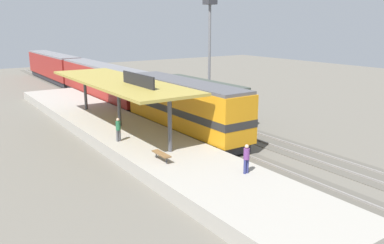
{
  "coord_description": "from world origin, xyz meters",
  "views": [
    {
      "loc": [
        -17.29,
        -29.19,
        9.13
      ],
      "look_at": [
        -1.38,
        -5.84,
        2.0
      ],
      "focal_mm": 36.66,
      "sensor_mm": 36.0,
      "label": 1
    }
  ],
  "objects_px": {
    "platform_bench": "(161,154)",
    "passenger_carriage_front": "(102,82)",
    "passenger_carriage_rear": "(53,67)",
    "person_waiting": "(246,157)",
    "person_walking": "(118,128)",
    "freight_car": "(199,98)",
    "locomotive": "(184,107)",
    "light_mast": "(210,31)"
  },
  "relations": [
    {
      "from": "person_walking",
      "to": "passenger_carriage_rear",
      "type": "bearing_deg",
      "value": 80.85
    },
    {
      "from": "locomotive",
      "to": "person_waiting",
      "type": "relative_size",
      "value": 8.44
    },
    {
      "from": "freight_car",
      "to": "person_waiting",
      "type": "bearing_deg",
      "value": -116.49
    },
    {
      "from": "person_waiting",
      "to": "passenger_carriage_rear",
      "type": "bearing_deg",
      "value": 86.46
    },
    {
      "from": "passenger_carriage_rear",
      "to": "freight_car",
      "type": "bearing_deg",
      "value": -82.4
    },
    {
      "from": "platform_bench",
      "to": "passenger_carriage_front",
      "type": "distance_m",
      "value": 25.38
    },
    {
      "from": "passenger_carriage_front",
      "to": "light_mast",
      "type": "height_order",
      "value": "light_mast"
    },
    {
      "from": "locomotive",
      "to": "passenger_carriage_front",
      "type": "xyz_separation_m",
      "value": [
        0.0,
        18.0,
        -0.1
      ]
    },
    {
      "from": "light_mast",
      "to": "person_walking",
      "type": "height_order",
      "value": "light_mast"
    },
    {
      "from": "platform_bench",
      "to": "person_waiting",
      "type": "height_order",
      "value": "person_waiting"
    },
    {
      "from": "passenger_carriage_front",
      "to": "passenger_carriage_rear",
      "type": "xyz_separation_m",
      "value": [
        0.0,
        20.8,
        0.0
      ]
    },
    {
      "from": "locomotive",
      "to": "freight_car",
      "type": "xyz_separation_m",
      "value": [
        4.6,
        4.3,
        -0.44
      ]
    },
    {
      "from": "platform_bench",
      "to": "freight_car",
      "type": "relative_size",
      "value": 0.14
    },
    {
      "from": "platform_bench",
      "to": "light_mast",
      "type": "xyz_separation_m",
      "value": [
        13.8,
        13.64,
        7.05
      ]
    },
    {
      "from": "freight_car",
      "to": "passenger_carriage_front",
      "type": "bearing_deg",
      "value": 108.57
    },
    {
      "from": "platform_bench",
      "to": "person_waiting",
      "type": "relative_size",
      "value": 0.99
    },
    {
      "from": "platform_bench",
      "to": "light_mast",
      "type": "bearing_deg",
      "value": 44.66
    },
    {
      "from": "passenger_carriage_front",
      "to": "passenger_carriage_rear",
      "type": "distance_m",
      "value": 20.8
    },
    {
      "from": "passenger_carriage_rear",
      "to": "person_waiting",
      "type": "relative_size",
      "value": 11.7
    },
    {
      "from": "light_mast",
      "to": "person_waiting",
      "type": "relative_size",
      "value": 6.84
    },
    {
      "from": "passenger_carriage_rear",
      "to": "freight_car",
      "type": "distance_m",
      "value": 34.8
    },
    {
      "from": "passenger_carriage_front",
      "to": "person_waiting",
      "type": "distance_m",
      "value": 29.28
    },
    {
      "from": "person_waiting",
      "to": "person_walking",
      "type": "relative_size",
      "value": 1.0
    },
    {
      "from": "passenger_carriage_rear",
      "to": "freight_car",
      "type": "xyz_separation_m",
      "value": [
        4.6,
        -34.5,
        -0.34
      ]
    },
    {
      "from": "light_mast",
      "to": "platform_bench",
      "type": "bearing_deg",
      "value": -135.34
    },
    {
      "from": "person_walking",
      "to": "passenger_carriage_front",
      "type": "bearing_deg",
      "value": 71.5
    },
    {
      "from": "passenger_carriage_rear",
      "to": "freight_car",
      "type": "relative_size",
      "value": 1.67
    },
    {
      "from": "person_waiting",
      "to": "person_walking",
      "type": "height_order",
      "value": "same"
    },
    {
      "from": "person_waiting",
      "to": "locomotive",
      "type": "bearing_deg",
      "value": 74.49
    },
    {
      "from": "passenger_carriage_rear",
      "to": "light_mast",
      "type": "relative_size",
      "value": 1.71
    },
    {
      "from": "person_waiting",
      "to": "person_walking",
      "type": "xyz_separation_m",
      "value": [
        -3.37,
        9.82,
        0.0
      ]
    },
    {
      "from": "passenger_carriage_rear",
      "to": "person_waiting",
      "type": "distance_m",
      "value": 50.01
    },
    {
      "from": "passenger_carriage_front",
      "to": "passenger_carriage_rear",
      "type": "bearing_deg",
      "value": 90.0
    },
    {
      "from": "passenger_carriage_front",
      "to": "platform_bench",
      "type": "bearing_deg",
      "value": -103.69
    },
    {
      "from": "passenger_carriage_rear",
      "to": "person_waiting",
      "type": "xyz_separation_m",
      "value": [
        -3.08,
        -49.92,
        -0.46
      ]
    },
    {
      "from": "passenger_carriage_front",
      "to": "person_waiting",
      "type": "relative_size",
      "value": 11.7
    },
    {
      "from": "person_waiting",
      "to": "platform_bench",
      "type": "bearing_deg",
      "value": 123.06
    },
    {
      "from": "locomotive",
      "to": "passenger_carriage_rear",
      "type": "xyz_separation_m",
      "value": [
        0.0,
        38.8,
        -0.1
      ]
    },
    {
      "from": "locomotive",
      "to": "freight_car",
      "type": "distance_m",
      "value": 6.32
    },
    {
      "from": "passenger_carriage_front",
      "to": "light_mast",
      "type": "distance_m",
      "value": 14.79
    },
    {
      "from": "platform_bench",
      "to": "freight_car",
      "type": "bearing_deg",
      "value": 45.91
    },
    {
      "from": "freight_car",
      "to": "light_mast",
      "type": "relative_size",
      "value": 1.03
    }
  ]
}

